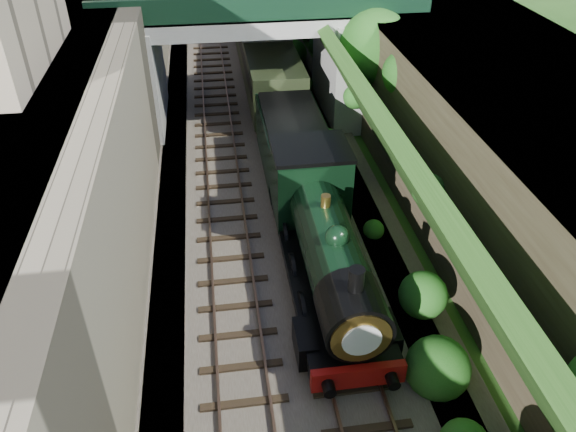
{
  "coord_description": "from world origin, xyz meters",
  "views": [
    {
      "loc": [
        -2.22,
        -5.41,
        13.56
      ],
      "look_at": [
        0.0,
        9.93,
        2.78
      ],
      "focal_mm": 35.0,
      "sensor_mm": 36.0,
      "label": 1
    }
  ],
  "objects": [
    {
      "name": "trackbed",
      "position": [
        0.0,
        20.0,
        0.1
      ],
      "size": [
        10.0,
        90.0,
        0.2
      ],
      "primitive_type": "cube",
      "color": "#473F38",
      "rests_on": "ground"
    },
    {
      "name": "retaining_wall",
      "position": [
        -5.5,
        20.0,
        3.5
      ],
      "size": [
        1.0,
        90.0,
        7.0
      ],
      "primitive_type": "cube",
      "color": "#756B56",
      "rests_on": "ground"
    },
    {
      "name": "street_plateau_left",
      "position": [
        -9.0,
        20.0,
        3.5
      ],
      "size": [
        6.0,
        90.0,
        7.0
      ],
      "primitive_type": "cube",
      "color": "#262628",
      "rests_on": "ground"
    },
    {
      "name": "street_plateau_right",
      "position": [
        9.5,
        20.0,
        3.12
      ],
      "size": [
        8.0,
        90.0,
        6.25
      ],
      "primitive_type": "cube",
      "color": "#262628",
      "rests_on": "ground"
    },
    {
      "name": "embankment_slope",
      "position": [
        4.96,
        17.7,
        2.69
      ],
      "size": [
        4.6,
        90.0,
        6.38
      ],
      "color": "#1E4714",
      "rests_on": "ground"
    },
    {
      "name": "track_left",
      "position": [
        -2.0,
        20.0,
        0.25
      ],
      "size": [
        2.5,
        90.0,
        0.2
      ],
      "color": "black",
      "rests_on": "trackbed"
    },
    {
      "name": "track_right",
      "position": [
        1.2,
        20.0,
        0.25
      ],
      "size": [
        2.5,
        90.0,
        0.2
      ],
      "color": "black",
      "rests_on": "trackbed"
    },
    {
      "name": "road_bridge",
      "position": [
        0.94,
        24.0,
        4.08
      ],
      "size": [
        16.0,
        6.4,
        7.25
      ],
      "color": "gray",
      "rests_on": "ground"
    },
    {
      "name": "tree",
      "position": [
        5.91,
        20.77,
        4.65
      ],
      "size": [
        3.6,
        3.8,
        6.6
      ],
      "color": "black",
      "rests_on": "ground"
    },
    {
      "name": "locomotive",
      "position": [
        1.2,
        9.44,
        1.89
      ],
      "size": [
        3.1,
        10.22,
        3.83
      ],
      "color": "black",
      "rests_on": "trackbed"
    },
    {
      "name": "tender",
      "position": [
        1.2,
        16.81,
        1.62
      ],
      "size": [
        2.7,
        6.0,
        3.05
      ],
      "color": "black",
      "rests_on": "trackbed"
    },
    {
      "name": "coach_front",
      "position": [
        1.2,
        29.41,
        2.05
      ],
      "size": [
        2.9,
        18.0,
        3.7
      ],
      "color": "black",
      "rests_on": "trackbed"
    }
  ]
}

